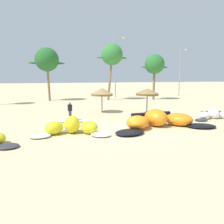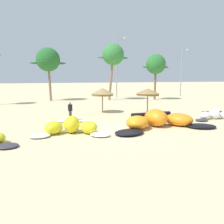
{
  "view_description": "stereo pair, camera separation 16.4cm",
  "coord_description": "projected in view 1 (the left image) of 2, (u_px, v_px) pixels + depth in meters",
  "views": [
    {
      "loc": [
        -5.62,
        -14.87,
        3.79
      ],
      "look_at": [
        -0.15,
        2.0,
        1.0
      ],
      "focal_mm": 35.9,
      "sensor_mm": 36.0,
      "label": 1
    },
    {
      "loc": [
        -5.46,
        -14.92,
        3.79
      ],
      "look_at": [
        -0.15,
        2.0,
        1.0
      ],
      "focal_mm": 35.9,
      "sensor_mm": 36.0,
      "label": 2
    }
  ],
  "objects": [
    {
      "name": "ground_plane",
      "position": [
        122.0,
        130.0,
        16.27
      ],
      "size": [
        260.0,
        260.0,
        0.0
      ],
      "primitive_type": "plane",
      "color": "beige"
    },
    {
      "name": "kite_center",
      "position": [
        215.0,
        115.0,
        20.24
      ],
      "size": [
        4.61,
        2.63,
        0.96
      ],
      "color": "#333338",
      "rests_on": "ground"
    },
    {
      "name": "palm_left_of_gap",
      "position": [
        47.0,
        60.0,
        34.91
      ],
      "size": [
        5.55,
        3.7,
        8.32
      ],
      "color": "#7F6647",
      "rests_on": "ground"
    },
    {
      "name": "person_near_kites",
      "position": [
        70.0,
        111.0,
        19.56
      ],
      "size": [
        0.36,
        0.24,
        1.62
      ],
      "color": "#383842",
      "rests_on": "ground"
    },
    {
      "name": "palm_center_right",
      "position": [
        155.0,
        65.0,
        36.89
      ],
      "size": [
        4.87,
        3.25,
        7.49
      ],
      "color": "brown",
      "rests_on": "ground"
    },
    {
      "name": "palm_center_left",
      "position": [
        112.0,
        55.0,
        36.2
      ],
      "size": [
        5.23,
        3.49,
        9.12
      ],
      "color": "#7F6647",
      "rests_on": "ground"
    },
    {
      "name": "lamppost_west_center",
      "position": [
        180.0,
        70.0,
        44.15
      ],
      "size": [
        1.46,
        0.24,
        9.18
      ],
      "color": "gray",
      "rests_on": "ground"
    },
    {
      "name": "kite_left",
      "position": [
        72.0,
        127.0,
        14.96
      ],
      "size": [
        5.29,
        3.09,
        1.18
      ],
      "color": "white",
      "rests_on": "ground"
    },
    {
      "name": "beach_umbrella_middle",
      "position": [
        147.0,
        92.0,
        23.2
      ],
      "size": [
        2.43,
        2.43,
        2.61
      ],
      "color": "brown",
      "rests_on": "ground"
    },
    {
      "name": "lamppost_west",
      "position": [
        116.0,
        65.0,
        40.9
      ],
      "size": [
        1.85,
        0.24,
        10.92
      ],
      "color": "gray",
      "rests_on": "ground"
    },
    {
      "name": "kite_left_of_center",
      "position": [
        159.0,
        121.0,
        17.0
      ],
      "size": [
        8.47,
        3.98,
        1.32
      ],
      "color": "black",
      "rests_on": "ground"
    },
    {
      "name": "beach_umbrella_near_van",
      "position": [
        102.0,
        92.0,
        23.7
      ],
      "size": [
        2.41,
        2.41,
        2.62
      ],
      "color": "brown",
      "rests_on": "ground"
    }
  ]
}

